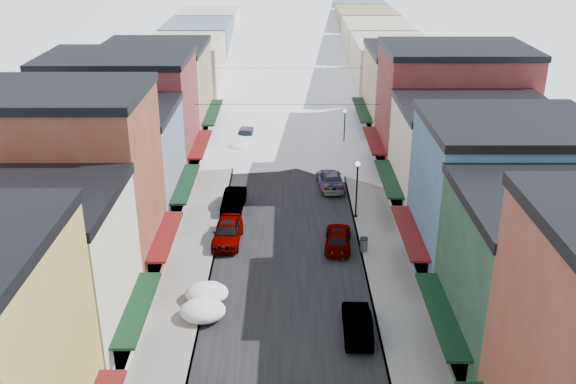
{
  "coord_description": "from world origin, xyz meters",
  "views": [
    {
      "loc": [
        -0.04,
        -14.88,
        21.25
      ],
      "look_at": [
        0.0,
        29.43,
        2.32
      ],
      "focal_mm": 40.0,
      "sensor_mm": 36.0,
      "label": 1
    }
  ],
  "objects_px": {
    "car_green_sedan": "(357,323)",
    "car_dark_hatch": "(234,200)",
    "car_silver_sedan": "(227,232)",
    "trash_can": "(364,244)",
    "streetlamp_near": "(357,182)"
  },
  "relations": [
    {
      "from": "car_silver_sedan",
      "to": "car_dark_hatch",
      "type": "bearing_deg",
      "value": 92.25
    },
    {
      "from": "car_silver_sedan",
      "to": "car_green_sedan",
      "type": "relative_size",
      "value": 1.11
    },
    {
      "from": "car_dark_hatch",
      "to": "trash_can",
      "type": "distance_m",
      "value": 11.97
    },
    {
      "from": "car_green_sedan",
      "to": "trash_can",
      "type": "height_order",
      "value": "car_green_sedan"
    },
    {
      "from": "car_silver_sedan",
      "to": "car_dark_hatch",
      "type": "relative_size",
      "value": 1.08
    },
    {
      "from": "car_silver_sedan",
      "to": "streetlamp_near",
      "type": "xyz_separation_m",
      "value": [
        9.5,
        3.93,
        2.18
      ]
    },
    {
      "from": "car_green_sedan",
      "to": "streetlamp_near",
      "type": "bearing_deg",
      "value": -93.72
    },
    {
      "from": "car_silver_sedan",
      "to": "trash_can",
      "type": "bearing_deg",
      "value": -7.51
    },
    {
      "from": "streetlamp_near",
      "to": "trash_can",
      "type": "bearing_deg",
      "value": -90.0
    },
    {
      "from": "trash_can",
      "to": "streetlamp_near",
      "type": "xyz_separation_m",
      "value": [
        -0.0,
        5.56,
        2.35
      ]
    },
    {
      "from": "car_green_sedan",
      "to": "car_dark_hatch",
      "type": "bearing_deg",
      "value": -62.49
    },
    {
      "from": "car_silver_sedan",
      "to": "car_green_sedan",
      "type": "height_order",
      "value": "car_silver_sedan"
    },
    {
      "from": "car_silver_sedan",
      "to": "trash_can",
      "type": "xyz_separation_m",
      "value": [
        9.5,
        -1.63,
        -0.17
      ]
    },
    {
      "from": "car_dark_hatch",
      "to": "streetlamp_near",
      "type": "height_order",
      "value": "streetlamp_near"
    },
    {
      "from": "trash_can",
      "to": "streetlamp_near",
      "type": "bearing_deg",
      "value": 90.0
    }
  ]
}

